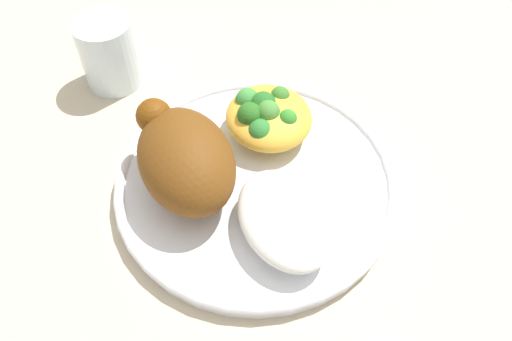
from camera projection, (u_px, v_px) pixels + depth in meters
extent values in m
plane|color=beige|center=(256.00, 188.00, 0.52)|extent=(2.00, 2.00, 0.00)
cylinder|color=silver|center=(256.00, 184.00, 0.51)|extent=(0.27, 0.27, 0.01)
torus|color=silver|center=(256.00, 180.00, 0.51)|extent=(0.27, 0.27, 0.01)
ellipsoid|color=brown|center=(186.00, 161.00, 0.47)|extent=(0.12, 0.08, 0.07)
sphere|color=#6B390B|center=(154.00, 116.00, 0.49)|extent=(0.03, 0.03, 0.03)
ellipsoid|color=white|center=(288.00, 218.00, 0.46)|extent=(0.11, 0.08, 0.03)
ellipsoid|color=gold|center=(269.00, 117.00, 0.53)|extent=(0.09, 0.09, 0.03)
sphere|color=#2B6C21|center=(250.00, 115.00, 0.51)|extent=(0.03, 0.03, 0.03)
sphere|color=#286D27|center=(263.00, 105.00, 0.52)|extent=(0.03, 0.03, 0.03)
sphere|color=#368C2A|center=(288.00, 119.00, 0.51)|extent=(0.02, 0.02, 0.02)
sphere|color=#498E3A|center=(268.00, 112.00, 0.51)|extent=(0.02, 0.02, 0.02)
sphere|color=#3E7F2E|center=(280.00, 96.00, 0.53)|extent=(0.02, 0.02, 0.02)
sphere|color=#318034|center=(260.00, 131.00, 0.51)|extent=(0.03, 0.03, 0.03)
sphere|color=#41913F|center=(247.00, 100.00, 0.53)|extent=(0.02, 0.02, 0.02)
cylinder|color=silver|center=(109.00, 53.00, 0.58)|extent=(0.06, 0.06, 0.08)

